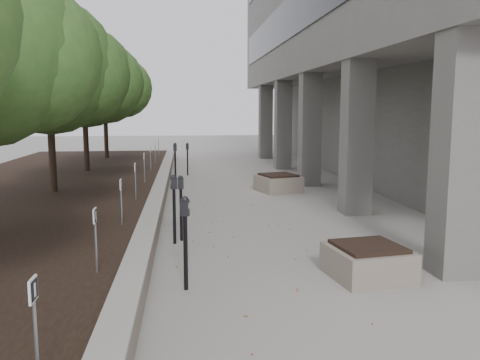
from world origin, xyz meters
TOP-DOWN VIEW (x-y plane):
  - ground at (0.00, 0.00)m, footprint 90.00×90.00m
  - retaining_wall at (-1.82, 9.00)m, footprint 0.39×26.00m
  - planting_bed at (-5.50, 9.00)m, footprint 7.00×26.00m
  - crabapple_tree_3 at (-4.80, 8.00)m, footprint 4.60×4.00m
  - crabapple_tree_4 at (-4.80, 13.00)m, footprint 4.60×4.00m
  - crabapple_tree_5 at (-4.80, 18.00)m, footprint 4.60×4.00m
  - parking_sign_1 at (-2.35, -2.50)m, footprint 0.04×0.22m
  - parking_sign_2 at (-2.35, 0.50)m, footprint 0.04×0.22m
  - parking_sign_3 at (-2.35, 3.50)m, footprint 0.04×0.22m
  - parking_sign_4 at (-2.35, 6.50)m, footprint 0.04×0.22m
  - parking_sign_5 at (-2.35, 9.50)m, footprint 0.04×0.22m
  - parking_sign_6 at (-2.35, 12.50)m, footprint 0.04×0.22m
  - parking_sign_7 at (-2.35, 15.50)m, footprint 0.04×0.22m
  - parking_sign_8 at (-2.35, 18.50)m, footprint 0.04×0.22m
  - parking_meter_1 at (-1.06, 0.75)m, footprint 0.17×0.14m
  - parking_meter_2 at (-1.29, 3.45)m, footprint 0.16×0.13m
  - parking_meter_3 at (-1.15, 3.69)m, footprint 0.15×0.11m
  - parking_meter_4 at (-1.42, 12.11)m, footprint 0.15×0.11m
  - parking_meter_5 at (-0.95, 14.18)m, footprint 0.14×0.11m
  - planter_front at (1.92, 1.00)m, footprint 1.37×1.37m
  - planter_back at (2.04, 9.71)m, footprint 1.57×1.57m
  - berry_scatter at (-0.10, 5.00)m, footprint 3.30×14.10m

SIDE VIEW (x-z plane):
  - ground at x=0.00m, z-range 0.00..0.00m
  - berry_scatter at x=-0.10m, z-range 0.00..0.02m
  - planting_bed at x=-5.50m, z-range 0.00..0.40m
  - retaining_wall at x=-1.82m, z-range 0.00..0.50m
  - planter_front at x=1.92m, z-range 0.00..0.56m
  - planter_back at x=2.04m, z-range 0.00..0.59m
  - parking_meter_5 at x=-0.95m, z-range 0.00..1.35m
  - parking_meter_3 at x=-1.15m, z-range 0.00..1.39m
  - parking_meter_2 at x=-1.29m, z-range 0.00..1.44m
  - parking_meter_1 at x=-1.06m, z-range 0.00..1.47m
  - parking_meter_4 at x=-1.42m, z-range 0.00..1.50m
  - parking_sign_1 at x=-2.35m, z-range 0.40..1.36m
  - parking_sign_2 at x=-2.35m, z-range 0.40..1.36m
  - parking_sign_3 at x=-2.35m, z-range 0.40..1.36m
  - parking_sign_4 at x=-2.35m, z-range 0.40..1.36m
  - parking_sign_5 at x=-2.35m, z-range 0.40..1.36m
  - parking_sign_6 at x=-2.35m, z-range 0.40..1.36m
  - parking_sign_7 at x=-2.35m, z-range 0.40..1.36m
  - parking_sign_8 at x=-2.35m, z-range 0.40..1.36m
  - crabapple_tree_3 at x=-4.80m, z-range 0.40..5.84m
  - crabapple_tree_4 at x=-4.80m, z-range 0.40..5.84m
  - crabapple_tree_5 at x=-4.80m, z-range 0.40..5.84m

